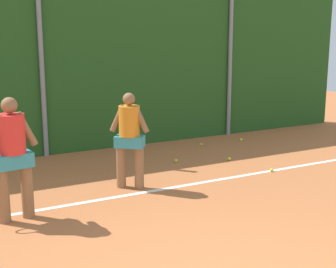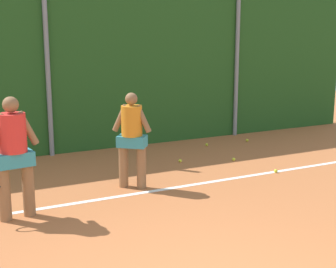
{
  "view_description": "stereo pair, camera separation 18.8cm",
  "coord_description": "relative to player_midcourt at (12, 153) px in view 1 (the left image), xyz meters",
  "views": [
    {
      "loc": [
        -2.3,
        -2.91,
        2.54
      ],
      "look_at": [
        0.69,
        2.73,
        1.18
      ],
      "focal_mm": 51.28,
      "sensor_mm": 36.0,
      "label": 1
    },
    {
      "loc": [
        -2.13,
        -3.0,
        2.54
      ],
      "look_at": [
        0.69,
        2.73,
        1.18
      ],
      "focal_mm": 51.28,
      "sensor_mm": 36.0,
      "label": 2
    }
  ],
  "objects": [
    {
      "name": "tennis_ball_12",
      "position": [
        4.64,
        0.16,
        -0.92
      ],
      "size": [
        0.07,
        0.07,
        0.07
      ],
      "primitive_type": "sphere",
      "color": "#CCDB33",
      "rests_on": "ground_plane"
    },
    {
      "name": "fence_post_center",
      "position": [
        1.23,
        3.27,
        1.03
      ],
      "size": [
        0.1,
        0.1,
        3.96
      ],
      "primitive_type": "cylinder",
      "color": "gray",
      "rests_on": "ground_plane"
    },
    {
      "name": "tennis_ball_4",
      "position": [
        5.68,
        2.52,
        -0.92
      ],
      "size": [
        0.07,
        0.07,
        0.07
      ],
      "primitive_type": "sphere",
      "color": "#CCDB33",
      "rests_on": "ground_plane"
    },
    {
      "name": "ground_plane",
      "position": [
        1.23,
        -1.52,
        -0.96
      ],
      "size": [
        27.66,
        27.66,
        0.0
      ],
      "primitive_type": "plane",
      "color": "#B76638"
    },
    {
      "name": "court_baseline_paint",
      "position": [
        1.23,
        0.2,
        -0.95
      ],
      "size": [
        11.66,
        0.1,
        0.01
      ],
      "primitive_type": "cube",
      "color": "white",
      "rests_on": "ground_plane"
    },
    {
      "name": "tennis_ball_5",
      "position": [
        4.58,
        2.54,
        -0.92
      ],
      "size": [
        0.07,
        0.07,
        0.07
      ],
      "primitive_type": "sphere",
      "color": "#CCDB33",
      "rests_on": "ground_plane"
    },
    {
      "name": "tennis_ball_2",
      "position": [
        4.41,
        1.2,
        -0.92
      ],
      "size": [
        0.07,
        0.07,
        0.07
      ],
      "primitive_type": "sphere",
      "color": "#CCDB33",
      "rests_on": "ground_plane"
    },
    {
      "name": "player_backcourt_far",
      "position": [
        1.95,
        0.54,
        -0.06
      ],
      "size": [
        0.55,
        0.5,
        1.59
      ],
      "rotation": [
        0.0,
        0.0,
        2.46
      ],
      "color": "#8C603D",
      "rests_on": "ground_plane"
    },
    {
      "name": "player_midcourt",
      "position": [
        0.0,
        0.0,
        0.0
      ],
      "size": [
        0.78,
        0.37,
        1.71
      ],
      "rotation": [
        0.0,
        0.0,
        3.27
      ],
      "color": "#8C603D",
      "rests_on": "ground_plane"
    },
    {
      "name": "tennis_ball_0",
      "position": [
        3.39,
        1.58,
        -0.92
      ],
      "size": [
        0.07,
        0.07,
        0.07
      ],
      "primitive_type": "sphere",
      "color": "#CCDB33",
      "rests_on": "ground_plane"
    },
    {
      "name": "hedge_fence_backdrop",
      "position": [
        1.23,
        3.44,
        0.84
      ],
      "size": [
        15.95,
        0.25,
        3.59
      ],
      "primitive_type": "cube",
      "color": "#23511E",
      "rests_on": "ground_plane"
    },
    {
      "name": "fence_post_right",
      "position": [
        5.83,
        3.27,
        1.03
      ],
      "size": [
        0.1,
        0.1,
        3.96
      ],
      "primitive_type": "cylinder",
      "color": "gray",
      "rests_on": "ground_plane"
    }
  ]
}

